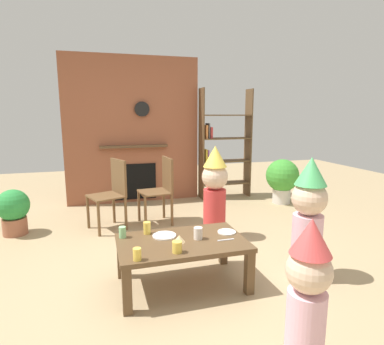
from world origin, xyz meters
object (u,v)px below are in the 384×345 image
(paper_cup_near_right, at_px, (137,254))
(potted_plant_tall, at_px, (282,178))
(paper_cup_far_left, at_px, (147,228))
(dining_chair_middle, at_px, (161,186))
(paper_cup_far_right, at_px, (198,233))
(birthday_cake_slice, at_px, (179,239))
(paper_cup_near_left, at_px, (122,232))
(paper_plate_front, at_px, (164,236))
(paper_cup_center, at_px, (177,247))
(child_in_pink, at_px, (308,216))
(paper_plate_rear, at_px, (227,232))
(potted_plant_short, at_px, (13,210))
(coffee_table, at_px, (182,247))
(bookshelf, at_px, (222,148))
(child_with_cone_hat, at_px, (307,293))
(child_by_the_chairs, at_px, (215,190))
(dining_chair_left, at_px, (112,190))

(paper_cup_near_right, distance_m, potted_plant_tall, 3.57)
(paper_cup_far_left, height_order, dining_chair_middle, dining_chair_middle)
(paper_cup_far_right, bearing_deg, paper_cup_far_left, 148.52)
(paper_cup_far_left, bearing_deg, birthday_cake_slice, -49.24)
(paper_cup_near_left, distance_m, paper_plate_front, 0.37)
(paper_cup_center, distance_m, child_in_pink, 1.22)
(paper_cup_center, bearing_deg, paper_plate_rear, 28.29)
(dining_chair_middle, xyz_separation_m, potted_plant_short, (-1.83, 0.08, -0.20))
(coffee_table, bearing_deg, paper_cup_center, -113.52)
(birthday_cake_slice, bearing_deg, paper_cup_far_left, 130.76)
(bookshelf, height_order, child_in_pink, bookshelf)
(paper_plate_rear, distance_m, child_with_cone_hat, 1.19)
(paper_plate_rear, distance_m, child_by_the_chairs, 0.94)
(birthday_cake_slice, height_order, potted_plant_tall, potted_plant_tall)
(paper_cup_near_left, height_order, paper_plate_rear, paper_cup_near_left)
(child_with_cone_hat, distance_m, dining_chair_left, 2.94)
(paper_plate_rear, xyz_separation_m, potted_plant_tall, (1.83, 2.03, 0.01))
(dining_chair_middle, xyz_separation_m, potted_plant_tall, (2.12, 0.42, -0.08))
(coffee_table, distance_m, potted_plant_tall, 3.09)
(child_in_pink, bearing_deg, paper_cup_center, 11.35)
(paper_cup_far_left, bearing_deg, dining_chair_middle, 74.04)
(child_by_the_chairs, height_order, dining_chair_middle, child_by_the_chairs)
(paper_cup_center, xyz_separation_m, paper_plate_front, (-0.03, 0.36, -0.04))
(paper_plate_rear, bearing_deg, paper_cup_far_left, 165.77)
(child_by_the_chairs, height_order, potted_plant_tall, child_by_the_chairs)
(coffee_table, height_order, dining_chair_left, dining_chair_left)
(paper_cup_far_left, bearing_deg, child_by_the_chairs, 38.25)
(bookshelf, bearing_deg, paper_plate_front, -120.95)
(potted_plant_tall, bearing_deg, child_with_cone_hat, -119.63)
(paper_cup_near_right, height_order, dining_chair_middle, dining_chair_middle)
(paper_cup_near_right, xyz_separation_m, child_by_the_chairs, (1.07, 1.24, 0.13))
(paper_cup_far_right, bearing_deg, birthday_cake_slice, -172.99)
(bookshelf, relative_size, paper_plate_rear, 11.50)
(paper_cup_far_right, xyz_separation_m, paper_plate_front, (-0.27, 0.14, -0.05))
(paper_cup_far_left, distance_m, child_in_pink, 1.44)
(child_with_cone_hat, bearing_deg, paper_plate_rear, -21.31)
(bookshelf, distance_m, dining_chair_middle, 1.72)
(paper_plate_front, relative_size, birthday_cake_slice, 2.10)
(paper_cup_near_left, height_order, dining_chair_middle, dining_chair_middle)
(paper_cup_center, xyz_separation_m, birthday_cake_slice, (0.07, 0.20, -0.01))
(coffee_table, distance_m, birthday_cake_slice, 0.10)
(coffee_table, height_order, potted_plant_tall, potted_plant_tall)
(child_in_pink, bearing_deg, bookshelf, -86.77)
(paper_cup_near_left, xyz_separation_m, child_with_cone_hat, (0.92, -1.34, 0.03))
(birthday_cake_slice, bearing_deg, paper_plate_front, 119.98)
(child_in_pink, distance_m, child_by_the_chairs, 1.24)
(paper_cup_near_left, xyz_separation_m, birthday_cake_slice, (0.45, -0.24, -0.02))
(bookshelf, bearing_deg, paper_cup_near_right, -121.53)
(dining_chair_middle, bearing_deg, paper_cup_near_right, 67.87)
(paper_cup_near_right, bearing_deg, bookshelf, 58.47)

